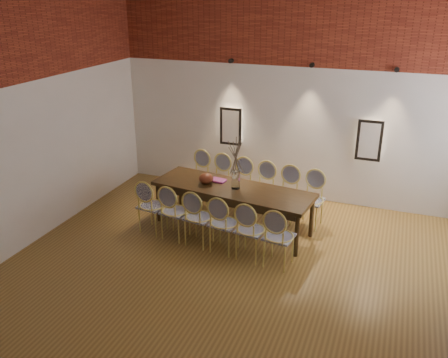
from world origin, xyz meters
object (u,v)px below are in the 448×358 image
(bowl, at_px, (206,178))
(chair_near_c, at_px, (199,217))
(chair_near_a, at_px, (152,205))
(chair_near_d, at_px, (224,223))
(chair_near_b, at_px, (175,211))
(chair_far_c, at_px, (239,186))
(chair_near_e, at_px, (251,230))
(chair_near_f, at_px, (279,236))
(chair_far_e, at_px, (286,195))
(chair_far_f, at_px, (311,200))
(chair_far_a, at_px, (197,177))
(dining_table, at_px, (232,208))
(vase, at_px, (236,180))
(book, at_px, (218,180))
(chair_far_d, at_px, (262,191))
(chair_far_b, at_px, (218,182))

(bowl, bearing_deg, chair_near_c, -76.68)
(chair_near_a, distance_m, chair_near_d, 1.34)
(chair_near_b, relative_size, chair_far_c, 1.00)
(chair_near_e, relative_size, chair_near_f, 1.00)
(chair_near_c, relative_size, bowl, 3.92)
(chair_far_e, bearing_deg, chair_far_f, 180.00)
(chair_far_a, height_order, chair_far_e, same)
(dining_table, distance_m, chair_near_b, 0.98)
(vase, bearing_deg, book, 154.82)
(chair_near_a, height_order, chair_far_d, same)
(chair_near_f, distance_m, vase, 1.35)
(chair_near_c, relative_size, vase, 3.13)
(chair_near_d, bearing_deg, chair_far_d, 90.00)
(dining_table, bearing_deg, bowl, -173.96)
(chair_far_f, xyz_separation_m, vase, (-1.14, -0.57, 0.43))
(chair_near_c, bearing_deg, chair_near_a, 180.00)
(chair_far_d, xyz_separation_m, chair_far_e, (0.44, -0.06, 0.00))
(chair_near_e, xyz_separation_m, chair_far_a, (-1.59, 1.64, 0.00))
(chair_near_f, bearing_deg, chair_far_d, 122.16)
(chair_near_d, bearing_deg, chair_far_f, 57.84)
(chair_far_a, xyz_separation_m, chair_far_b, (0.44, -0.06, 0.00))
(dining_table, xyz_separation_m, chair_far_e, (0.76, 0.62, 0.09))
(chair_near_b, relative_size, chair_far_a, 1.00)
(chair_near_a, distance_m, chair_far_a, 1.42)
(dining_table, height_order, chair_near_f, chair_near_f)
(dining_table, relative_size, chair_far_f, 2.85)
(chair_near_b, xyz_separation_m, chair_far_d, (1.07, 1.30, 0.00))
(chair_near_e, relative_size, vase, 3.13)
(chair_far_a, xyz_separation_m, chair_far_d, (1.33, -0.17, 0.00))
(chair_far_d, bearing_deg, chair_near_b, 57.84)
(chair_near_d, xyz_separation_m, chair_far_e, (0.62, 1.35, 0.00))
(chair_far_f, xyz_separation_m, book, (-1.53, -0.39, 0.30))
(book, bearing_deg, vase, -25.18)
(chair_near_f, relative_size, book, 3.62)
(chair_far_e, relative_size, vase, 3.13)
(chair_near_e, height_order, vase, vase)
(chair_near_f, height_order, book, chair_near_f)
(chair_far_d, xyz_separation_m, chair_far_f, (0.89, -0.11, 0.00))
(dining_table, relative_size, chair_near_f, 2.85)
(chair_near_b, height_order, chair_near_c, same)
(chair_near_e, xyz_separation_m, chair_far_b, (-1.15, 1.58, 0.00))
(chair_near_b, bearing_deg, book, 69.09)
(book, bearing_deg, chair_far_a, 135.61)
(chair_far_e, bearing_deg, chair_far_c, 0.00)
(dining_table, distance_m, chair_near_d, 0.75)
(chair_near_a, xyz_separation_m, chair_far_f, (2.40, 1.13, 0.00))
(chair_far_a, bearing_deg, chair_far_c, -180.00)
(chair_far_b, height_order, chair_far_e, same)
(chair_far_d, height_order, chair_far_f, same)
(chair_near_a, bearing_deg, chair_far_e, 38.50)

